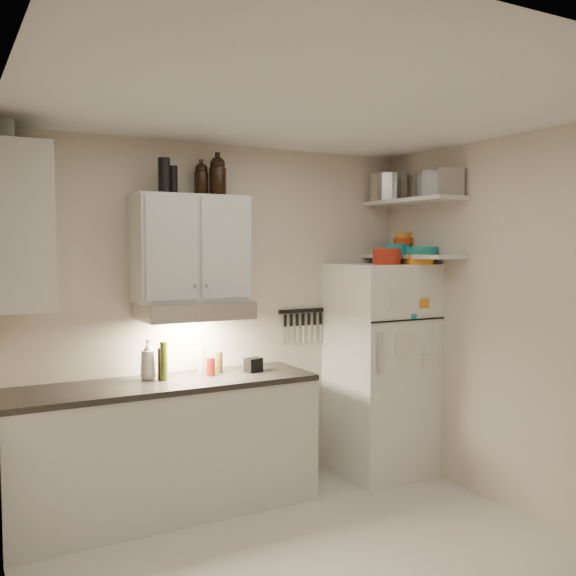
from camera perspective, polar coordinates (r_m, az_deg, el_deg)
floor at (r=3.98m, az=3.37°, el=-23.92°), size 3.20×3.00×0.02m
ceiling at (r=3.62m, az=3.52°, el=16.08°), size 3.20×3.00×0.02m
back_wall at (r=4.90m, az=-6.01°, el=-2.62°), size 3.20×0.02×2.60m
left_wall at (r=3.05m, az=-23.34°, el=-6.68°), size 0.02×3.00×2.60m
right_wall at (r=4.62m, az=20.61°, el=-3.20°), size 0.02×3.00×2.60m
base_cabinet at (r=4.61m, az=-10.91°, el=-14.01°), size 2.10×0.60×0.88m
countertop at (r=4.49m, az=-10.98°, el=-8.40°), size 2.10×0.62×0.04m
upper_cabinet at (r=4.60m, az=-8.66°, el=3.51°), size 0.80×0.33×0.75m
side_cabinet at (r=4.21m, az=-22.73°, el=4.97°), size 0.33×0.55×1.00m
range_hood at (r=4.56m, az=-8.32°, el=-1.96°), size 0.76×0.46×0.12m
fridge at (r=5.29m, az=8.24°, el=-7.11°), size 0.70×0.68×1.70m
shelf_hi at (r=5.23m, az=11.04°, el=7.60°), size 0.30×0.95×0.03m
shelf_lo at (r=5.22m, az=10.98°, el=2.77°), size 0.30×0.95×0.03m
knife_strip at (r=5.19m, az=1.25°, el=-2.03°), size 0.42×0.02×0.03m
dutch_oven at (r=5.01m, az=8.76°, el=2.80°), size 0.24×0.24×0.13m
book_stack at (r=5.11m, az=11.43°, el=2.51°), size 0.26×0.28×0.08m
spice_jar at (r=5.24m, az=8.84°, el=2.63°), size 0.06×0.06×0.09m
stock_pot at (r=5.46m, az=8.93°, el=8.78°), size 0.39×0.39×0.22m
tin_a at (r=5.18m, az=12.64°, el=8.94°), size 0.27×0.25×0.21m
tin_b at (r=5.04m, az=13.89°, el=9.06°), size 0.27×0.27×0.21m
bowl_teal at (r=5.45m, az=9.67°, el=3.43°), size 0.22×0.22×0.09m
bowl_orange at (r=5.48m, az=10.22°, el=4.15°), size 0.17×0.17×0.05m
bowl_yellow at (r=5.48m, az=10.23°, el=4.64°), size 0.13×0.13×0.04m
plates at (r=5.21m, az=11.79°, el=3.27°), size 0.33×0.33×0.06m
growler_a at (r=4.71m, az=-7.71°, el=9.57°), size 0.13×0.13×0.24m
growler_b at (r=4.70m, az=-6.28°, el=9.87°), size 0.16×0.16×0.29m
thermos_a at (r=4.60m, az=-10.21°, el=9.41°), size 0.08×0.08×0.20m
thermos_b at (r=4.49m, az=-10.95°, el=9.80°), size 0.11×0.11×0.24m
side_jar at (r=4.32m, az=-23.96°, el=12.70°), size 0.16×0.16×0.17m
soap_bottle at (r=4.54m, az=-12.34°, el=-6.03°), size 0.13×0.13×0.31m
pepper_mill at (r=4.71m, az=-6.14°, el=-6.58°), size 0.06×0.06×0.16m
oil_bottle at (r=4.49m, az=-10.99°, el=-6.39°), size 0.06×0.06×0.27m
vinegar_bottle at (r=4.53m, az=-11.22°, el=-6.62°), size 0.05×0.05×0.22m
clear_bottle at (r=4.72m, az=-7.76°, el=-6.41°), size 0.08×0.08×0.18m
red_jar at (r=4.63m, az=-6.89°, el=-6.94°), size 0.08×0.08×0.13m
caddy at (r=4.74m, az=-3.10°, el=-6.84°), size 0.14×0.11×0.10m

